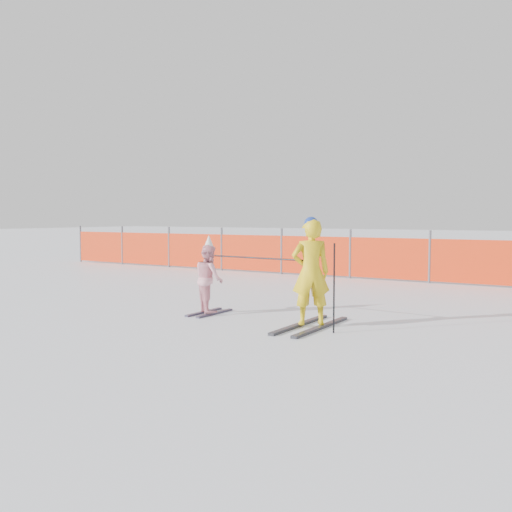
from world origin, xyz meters
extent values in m
plane|color=white|center=(0.00, 0.00, 0.00)|extent=(120.00, 120.00, 0.00)
cube|color=black|center=(0.61, 0.71, 0.02)|extent=(0.09, 1.66, 0.04)
cube|color=black|center=(0.95, 0.71, 0.02)|extent=(0.09, 1.66, 0.04)
imported|color=yellow|center=(0.78, 0.71, 0.79)|extent=(0.65, 0.62, 1.49)
sphere|color=navy|center=(0.78, 0.71, 1.47)|extent=(0.20, 0.20, 0.20)
cube|color=black|center=(-1.22, 0.85, 0.01)|extent=(0.09, 0.91, 0.03)
cube|color=black|center=(-1.00, 0.85, 0.01)|extent=(0.09, 0.91, 0.03)
imported|color=#FFA6B5|center=(-1.11, 0.85, 0.58)|extent=(0.67, 0.65, 1.09)
cone|color=white|center=(-1.11, 0.85, 1.16)|extent=(0.19, 0.19, 0.24)
cylinder|color=black|center=(1.23, 0.51, 0.61)|extent=(0.02, 0.02, 1.22)
cylinder|color=black|center=(-0.16, 0.78, 0.95)|extent=(1.65, 0.15, 0.02)
cylinder|color=#595960|center=(-11.23, 6.99, 0.62)|extent=(0.06, 0.06, 1.25)
cylinder|color=#595960|center=(-9.23, 6.99, 0.62)|extent=(0.06, 0.06, 1.25)
cylinder|color=#595960|center=(-7.23, 6.99, 0.62)|extent=(0.06, 0.06, 1.25)
cylinder|color=#595960|center=(-5.23, 6.99, 0.62)|extent=(0.06, 0.06, 1.25)
cylinder|color=#595960|center=(-3.23, 6.99, 0.62)|extent=(0.06, 0.06, 1.25)
cylinder|color=#595960|center=(-1.23, 6.99, 0.62)|extent=(0.06, 0.06, 1.25)
cylinder|color=#595960|center=(0.77, 6.99, 0.62)|extent=(0.06, 0.06, 1.25)
cube|color=red|center=(-2.90, 6.99, 0.55)|extent=(16.66, 0.03, 1.00)
camera|label=1|loc=(4.38, -6.51, 1.58)|focal=40.00mm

